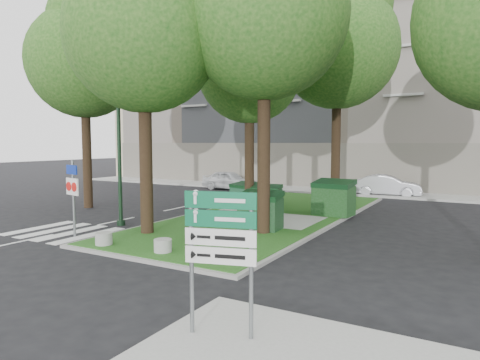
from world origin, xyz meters
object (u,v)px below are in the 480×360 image
Objects in this scene: bollard_mid at (238,221)px; tree_median_near_left at (146,19)px; dumpster_a at (244,195)px; tree_median_far at (340,36)px; dumpster_c at (261,211)px; bollard_right at (163,245)px; directional_sign at (221,241)px; bollard_left at (104,239)px; tree_median_mid at (252,61)px; dumpster_d at (334,198)px; litter_bin at (333,202)px; car_white at (229,180)px; street_lamp at (119,130)px; dumpster_b at (267,198)px; car_silver at (387,185)px; traffic_sign_pole at (73,188)px; tree_street_left at (86,51)px.

tree_median_near_left is at bearing -130.59° from bollard_mid.
tree_median_far is at bearing 52.59° from dumpster_a.
bollard_right is (-0.94, -4.30, -0.48)m from dumpster_c.
bollard_left is at bearing 135.69° from directional_sign.
tree_median_mid is 10.87m from bollard_left.
dumpster_a is 2.62× the size of bollard_mid.
tree_median_far is 8.02m from dumpster_d.
bollard_mid is (2.25, -4.53, -0.37)m from dumpster_a.
litter_bin is 10.84m from car_white.
dumpster_d is 9.29m from street_lamp.
dumpster_b is at bearing 96.81° from directional_sign.
street_lamp reaches higher than car_silver.
car_white is at bearing 113.69° from traffic_sign_pole.
tree_street_left is at bearing 127.49° from car_silver.
tree_median_mid is 17.37× the size of bollard_mid.
directional_sign is (8.66, -6.38, -2.03)m from street_lamp.
tree_median_far reaches higher than car_silver.
traffic_sign_pole is at bearing -45.38° from tree_street_left.
tree_median_mid reaches higher than bollard_mid.
dumpster_a is (-3.86, -2.53, -7.63)m from tree_median_far.
dumpster_a reaches higher than bollard_mid.
tree_median_near_left is 6.19m from traffic_sign_pole.
car_silver is (4.97, 17.59, 0.35)m from bollard_left.
dumpster_a is at bearing 104.38° from bollard_right.
tree_street_left is 6.99× the size of dumpster_c.
bollard_mid is (9.09, -1.06, -7.33)m from tree_street_left.
street_lamp is at bearing -165.41° from car_white.
litter_bin is at bearing 75.72° from dumpster_c.
tree_median_near_left is 20.58× the size of bollard_left.
tree_street_left reaches higher than bollard_right.
bollard_left is 10.94m from litter_bin.
directional_sign is (6.54, -12.48, 0.98)m from dumpster_a.
litter_bin is 0.30× the size of directional_sign.
street_lamp reaches higher than litter_bin.
bollard_mid is (1.59, -4.06, -6.65)m from tree_median_mid.
street_lamp reaches higher than bollard_left.
street_lamp reaches higher than bollard_right.
street_lamp reaches higher than dumpster_c.
traffic_sign_pole is at bearing -124.04° from dumpster_b.
bollard_mid is at bearing 19.62° from street_lamp.
tree_street_left is at bearing 150.94° from street_lamp.
tree_median_far is at bearing 160.64° from car_silver.
dumpster_a is at bearing 91.33° from tree_median_near_left.
tree_street_left is 1.87× the size of street_lamp.
bollard_mid is at bearing -68.59° from tree_median_mid.
litter_bin is at bearing 25.31° from tree_median_mid.
dumpster_d is (11.41, 3.16, -6.79)m from tree_street_left.
dumpster_b is at bearing -6.15° from dumpster_a.
tree_median_near_left is at bearing -111.74° from dumpster_b.
dumpster_d reaches higher than car_silver.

